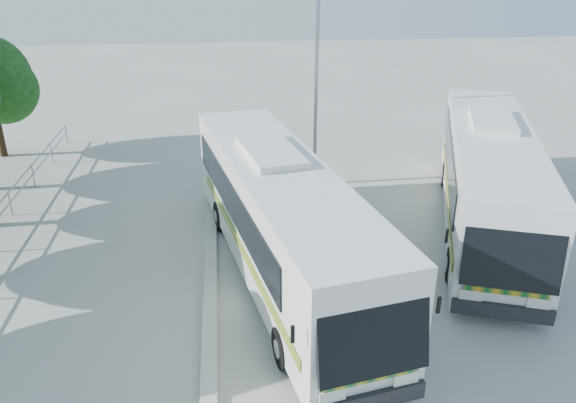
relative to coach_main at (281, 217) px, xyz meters
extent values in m
plane|color=#A5A5A0|center=(0.05, -0.48, -2.00)|extent=(100.00, 100.00, 0.00)
cube|color=#B2B2AD|center=(-2.25, 1.52, -1.93)|extent=(0.40, 16.00, 0.15)
cylinder|color=gray|center=(-9.95, 13.52, -1.50)|extent=(0.06, 0.06, 1.00)
sphere|color=#0F330E|center=(-11.89, 12.32, 1.46)|extent=(3.28, 3.28, 3.28)
cube|color=silver|center=(-0.01, 0.03, 0.01)|extent=(5.08, 13.18, 3.28)
cube|color=black|center=(1.22, -6.34, 0.42)|extent=(2.52, 0.95, 2.09)
cube|color=black|center=(-1.47, 0.41, 0.42)|extent=(2.00, 10.15, 1.18)
cube|color=black|center=(1.21, 0.92, 0.42)|extent=(2.00, 10.15, 1.18)
cube|color=#0E642C|center=(-1.29, -0.54, -0.61)|extent=(2.14, 10.99, 0.30)
cylinder|color=black|center=(-0.41, -4.32, -1.47)|extent=(0.52, 1.12, 1.08)
cylinder|color=black|center=(1.98, -3.86, -1.47)|extent=(0.52, 1.12, 1.08)
cylinder|color=black|center=(-1.89, 3.40, -1.47)|extent=(0.52, 1.12, 1.08)
cylinder|color=black|center=(0.50, 3.85, -1.47)|extent=(0.52, 1.12, 1.08)
cube|color=silver|center=(7.82, 2.57, 0.02)|extent=(6.95, 13.09, 3.29)
cube|color=black|center=(5.60, -3.55, 0.42)|extent=(2.50, 1.31, 2.09)
cube|color=black|center=(6.75, 3.64, 0.42)|extent=(3.58, 9.76, 1.19)
cube|color=black|center=(9.33, 2.71, 0.42)|extent=(3.58, 9.76, 1.19)
cube|color=#0D5E27|center=(6.42, 2.73, -0.60)|extent=(3.85, 10.56, 0.30)
cylinder|color=black|center=(5.24, -0.97, -1.46)|extent=(0.67, 1.12, 1.08)
cylinder|color=black|center=(7.53, -1.80, -1.46)|extent=(0.67, 1.12, 1.08)
cylinder|color=black|center=(7.92, 6.43, -1.46)|extent=(0.67, 1.12, 1.08)
cylinder|color=black|center=(10.22, 5.60, -1.46)|extent=(0.67, 1.12, 1.08)
cylinder|color=#909398|center=(2.24, 7.30, 2.33)|extent=(0.19, 0.19, 8.67)
camera|label=1|loc=(-1.60, -15.34, 7.47)|focal=35.00mm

